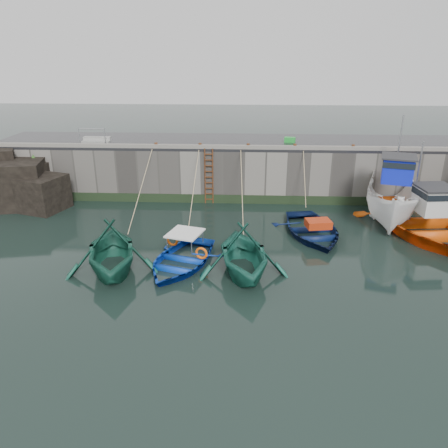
{
  "coord_description": "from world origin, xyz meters",
  "views": [
    {
      "loc": [
        0.05,
        -14.07,
        8.25
      ],
      "look_at": [
        -0.83,
        3.65,
        1.2
      ],
      "focal_mm": 35.0,
      "sensor_mm": 36.0,
      "label": 1
    }
  ],
  "objects_px": {
    "boat_far_orange": "(423,222)",
    "bollard_d": "(295,146)",
    "boat_far_white": "(392,200)",
    "bollard_e": "(353,147)",
    "boat_near_white": "(113,270)",
    "bollard_b": "(200,145)",
    "boat_near_blacktrim": "(243,272)",
    "bollard_c": "(248,146)",
    "fish_crate": "(290,140)",
    "bollard_a": "(156,145)",
    "ladder": "(209,177)",
    "boat_near_blue": "(181,264)",
    "boat_near_navy": "(312,235)"
  },
  "relations": [
    {
      "from": "boat_far_orange",
      "to": "bollard_d",
      "type": "relative_size",
      "value": 28.55
    },
    {
      "from": "boat_far_white",
      "to": "bollard_e",
      "type": "height_order",
      "value": "boat_far_white"
    },
    {
      "from": "boat_near_white",
      "to": "bollard_b",
      "type": "bearing_deg",
      "value": 57.76
    },
    {
      "from": "boat_near_blacktrim",
      "to": "boat_far_white",
      "type": "relative_size",
      "value": 0.62
    },
    {
      "from": "boat_near_blacktrim",
      "to": "bollard_e",
      "type": "bearing_deg",
      "value": 46.25
    },
    {
      "from": "bollard_d",
      "to": "bollard_c",
      "type": "bearing_deg",
      "value": 180.0
    },
    {
      "from": "fish_crate",
      "to": "bollard_a",
      "type": "relative_size",
      "value": 2.27
    },
    {
      "from": "ladder",
      "to": "bollard_d",
      "type": "relative_size",
      "value": 11.43
    },
    {
      "from": "boat_near_blue",
      "to": "ladder",
      "type": "bearing_deg",
      "value": 102.78
    },
    {
      "from": "bollard_a",
      "to": "bollard_b",
      "type": "distance_m",
      "value": 2.5
    },
    {
      "from": "boat_near_white",
      "to": "bollard_a",
      "type": "relative_size",
      "value": 16.25
    },
    {
      "from": "boat_far_orange",
      "to": "fish_crate",
      "type": "distance_m",
      "value": 8.99
    },
    {
      "from": "boat_far_orange",
      "to": "boat_near_navy",
      "type": "bearing_deg",
      "value": -179.1
    },
    {
      "from": "boat_near_navy",
      "to": "bollard_d",
      "type": "xyz_separation_m",
      "value": [
        -0.52,
        4.76,
        3.3
      ]
    },
    {
      "from": "boat_near_white",
      "to": "bollard_e",
      "type": "distance_m",
      "value": 14.65
    },
    {
      "from": "ladder",
      "to": "boat_far_orange",
      "type": "bearing_deg",
      "value": -19.28
    },
    {
      "from": "boat_far_white",
      "to": "fish_crate",
      "type": "xyz_separation_m",
      "value": [
        -4.95,
        4.55,
        2.21
      ]
    },
    {
      "from": "boat_near_blacktrim",
      "to": "bollard_d",
      "type": "bearing_deg",
      "value": 62.95
    },
    {
      "from": "ladder",
      "to": "bollard_d",
      "type": "height_order",
      "value": "bollard_d"
    },
    {
      "from": "boat_near_blue",
      "to": "boat_near_blacktrim",
      "type": "distance_m",
      "value": 2.64
    },
    {
      "from": "boat_far_orange",
      "to": "bollard_e",
      "type": "height_order",
      "value": "boat_far_orange"
    },
    {
      "from": "boat_near_blacktrim",
      "to": "fish_crate",
      "type": "bearing_deg",
      "value": 66.47
    },
    {
      "from": "boat_far_white",
      "to": "boat_near_blue",
      "type": "bearing_deg",
      "value": -135.06
    },
    {
      "from": "boat_near_blue",
      "to": "bollard_a",
      "type": "xyz_separation_m",
      "value": [
        -2.46,
        8.2,
        3.3
      ]
    },
    {
      "from": "boat_far_white",
      "to": "bollard_a",
      "type": "relative_size",
      "value": 25.75
    },
    {
      "from": "boat_near_navy",
      "to": "boat_far_white",
      "type": "xyz_separation_m",
      "value": [
        4.33,
        2.13,
        1.1
      ]
    },
    {
      "from": "bollard_e",
      "to": "boat_near_white",
      "type": "bearing_deg",
      "value": -141.82
    },
    {
      "from": "boat_near_blacktrim",
      "to": "bollard_c",
      "type": "relative_size",
      "value": 15.89
    },
    {
      "from": "ladder",
      "to": "boat_near_blue",
      "type": "xyz_separation_m",
      "value": [
        -0.54,
        -7.86,
        -1.59
      ]
    },
    {
      "from": "ladder",
      "to": "bollard_a",
      "type": "xyz_separation_m",
      "value": [
        -3.0,
        0.34,
        1.71
      ]
    },
    {
      "from": "fish_crate",
      "to": "bollard_e",
      "type": "height_order",
      "value": "fish_crate"
    },
    {
      "from": "bollard_d",
      "to": "boat_far_white",
      "type": "bearing_deg",
      "value": -28.51
    },
    {
      "from": "ladder",
      "to": "bollard_d",
      "type": "xyz_separation_m",
      "value": [
        4.8,
        0.34,
        1.71
      ]
    },
    {
      "from": "bollard_a",
      "to": "bollard_c",
      "type": "distance_m",
      "value": 5.2
    },
    {
      "from": "boat_near_navy",
      "to": "bollard_d",
      "type": "distance_m",
      "value": 5.82
    },
    {
      "from": "boat_near_blacktrim",
      "to": "boat_far_orange",
      "type": "bearing_deg",
      "value": 18.71
    },
    {
      "from": "ladder",
      "to": "bollard_a",
      "type": "distance_m",
      "value": 3.47
    },
    {
      "from": "bollard_c",
      "to": "bollard_e",
      "type": "xyz_separation_m",
      "value": [
        5.8,
        0.0,
        0.0
      ]
    },
    {
      "from": "boat_far_white",
      "to": "bollard_e",
      "type": "relative_size",
      "value": 25.75
    },
    {
      "from": "boat_near_blacktrim",
      "to": "boat_near_navy",
      "type": "bearing_deg",
      "value": 41.19
    },
    {
      "from": "boat_far_orange",
      "to": "fish_crate",
      "type": "bearing_deg",
      "value": 129.11
    },
    {
      "from": "boat_near_navy",
      "to": "boat_far_orange",
      "type": "distance_m",
      "value": 5.5
    },
    {
      "from": "boat_near_white",
      "to": "boat_near_blacktrim",
      "type": "distance_m",
      "value": 5.25
    },
    {
      "from": "bollard_e",
      "to": "bollard_b",
      "type": "bearing_deg",
      "value": 180.0
    },
    {
      "from": "boat_far_white",
      "to": "fish_crate",
      "type": "height_order",
      "value": "boat_far_white"
    },
    {
      "from": "bollard_a",
      "to": "bollard_c",
      "type": "bearing_deg",
      "value": 0.0
    },
    {
      "from": "boat_near_blacktrim",
      "to": "bollard_a",
      "type": "bearing_deg",
      "value": 110.23
    },
    {
      "from": "ladder",
      "to": "fish_crate",
      "type": "bearing_deg",
      "value": 25.65
    },
    {
      "from": "ladder",
      "to": "bollard_b",
      "type": "distance_m",
      "value": 1.81
    },
    {
      "from": "boat_near_navy",
      "to": "bollard_e",
      "type": "bearing_deg",
      "value": 51.27
    }
  ]
}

